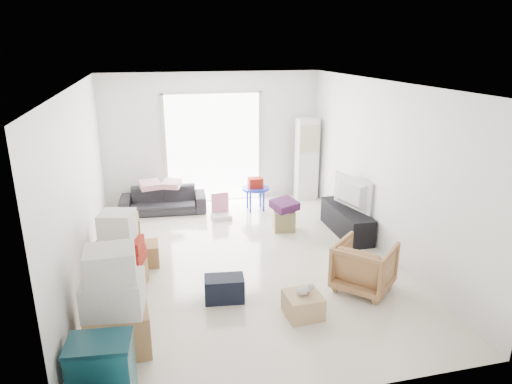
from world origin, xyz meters
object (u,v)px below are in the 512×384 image
object	(u,v)px
wood_crate	(303,305)
ac_tower	(307,159)
sofa	(163,196)
storage_bins	(102,371)
kids_table	(255,187)
ottoman	(284,220)
television	(348,205)
tv_console	(347,221)
armchair	(364,264)

from	to	relation	value
wood_crate	ac_tower	bearing A→B (deg)	70.12
sofa	storage_bins	xyz separation A→B (m)	(-0.79, -5.08, 0.01)
kids_table	ottoman	bearing A→B (deg)	-77.08
television	wood_crate	distance (m)	2.82
tv_console	wood_crate	size ratio (longest dim) A/B	3.26
ottoman	ac_tower	bearing A→B (deg)	58.68
armchair	wood_crate	world-z (taller)	armchair
storage_bins	kids_table	world-z (taller)	kids_table
armchair	wood_crate	distance (m)	1.13
ac_tower	armchair	distance (m)	3.95
tv_console	ottoman	bearing A→B (deg)	158.02
tv_console	television	distance (m)	0.30
sofa	armchair	xyz separation A→B (m)	(2.53, -3.73, 0.05)
ac_tower	sofa	size ratio (longest dim) A/B	1.04
ottoman	wood_crate	size ratio (longest dim) A/B	0.86
ac_tower	armchair	world-z (taller)	ac_tower
television	ottoman	xyz separation A→B (m)	(-1.03, 0.42, -0.35)
kids_table	wood_crate	xyz separation A→B (m)	(-0.32, -3.84, -0.34)
television	wood_crate	world-z (taller)	television
television	kids_table	size ratio (longest dim) A/B	1.43
ac_tower	storage_bins	size ratio (longest dim) A/B	2.63
sofa	storage_bins	world-z (taller)	storage_bins
ac_tower	tv_console	world-z (taller)	ac_tower
television	tv_console	bearing A→B (deg)	-0.00
ac_tower	television	world-z (taller)	ac_tower
kids_table	television	bearing A→B (deg)	-50.34
ottoman	wood_crate	world-z (taller)	ottoman
tv_console	ottoman	world-z (taller)	tv_console
sofa	kids_table	distance (m)	1.85
television	wood_crate	size ratio (longest dim) A/B	2.24
television	ottoman	bearing A→B (deg)	53.32
television	kids_table	bearing A→B (deg)	24.96
tv_console	kids_table	distance (m)	2.04
tv_console	sofa	distance (m)	3.63
ottoman	kids_table	distance (m)	1.21
television	storage_bins	distance (m)	5.05
television	wood_crate	xyz separation A→B (m)	(-1.61, -2.28, -0.39)
television	kids_table	distance (m)	2.02
storage_bins	wood_crate	world-z (taller)	storage_bins
ac_tower	storage_bins	world-z (taller)	ac_tower
television	armchair	xyz separation A→B (m)	(-0.59, -1.85, -0.16)
sofa	wood_crate	bearing A→B (deg)	-65.86
television	ac_tower	bearing A→B (deg)	-13.29
sofa	wood_crate	world-z (taller)	sofa
wood_crate	television	bearing A→B (deg)	54.83
tv_console	ottoman	xyz separation A→B (m)	(-1.03, 0.42, -0.05)
wood_crate	sofa	bearing A→B (deg)	109.90
tv_console	sofa	bearing A→B (deg)	148.92
wood_crate	storage_bins	bearing A→B (deg)	-158.02
armchair	ottoman	bearing A→B (deg)	-31.94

